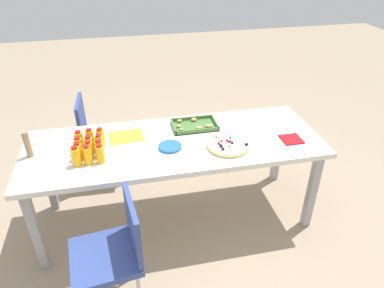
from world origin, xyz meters
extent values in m
plane|color=gray|center=(0.00, 0.00, 0.00)|extent=(12.00, 12.00, 0.00)
cube|color=silver|center=(0.00, 0.00, 0.72)|extent=(2.22, 0.81, 0.04)
cube|color=#99999E|center=(-1.03, -0.32, 0.35)|extent=(0.06, 0.06, 0.70)
cube|color=#99999E|center=(1.03, -0.32, 0.35)|extent=(0.06, 0.06, 0.70)
cube|color=#99999E|center=(-1.03, 0.32, 0.35)|extent=(0.06, 0.06, 0.70)
cube|color=#99999E|center=(1.03, 0.32, 0.35)|extent=(0.06, 0.06, 0.70)
cube|color=#33478C|center=(-0.55, -0.73, 0.45)|extent=(0.44, 0.44, 0.04)
cube|color=#33478C|center=(-0.37, -0.71, 0.64)|extent=(0.07, 0.38, 0.38)
cylinder|color=silver|center=(-0.73, -0.59, 0.21)|extent=(0.02, 0.02, 0.41)
cylinder|color=silver|center=(-0.41, -0.55, 0.21)|extent=(0.02, 0.02, 0.41)
cube|color=#33478C|center=(-0.55, 0.72, 0.45)|extent=(0.41, 0.41, 0.04)
cube|color=#33478C|center=(-0.73, 0.73, 0.64)|extent=(0.04, 0.38, 0.38)
cylinder|color=silver|center=(-0.38, 0.88, 0.21)|extent=(0.02, 0.02, 0.41)
cylinder|color=silver|center=(-0.39, 0.56, 0.21)|extent=(0.02, 0.02, 0.41)
cylinder|color=silver|center=(-0.70, 0.89, 0.21)|extent=(0.02, 0.02, 0.41)
cylinder|color=silver|center=(-0.71, 0.57, 0.21)|extent=(0.02, 0.02, 0.41)
cylinder|color=#F9AD14|center=(-0.69, -0.16, 0.81)|extent=(0.06, 0.06, 0.13)
cylinder|color=red|center=(-0.69, -0.16, 0.88)|extent=(0.04, 0.04, 0.02)
cylinder|color=#F8AB14|center=(-0.62, -0.16, 0.81)|extent=(0.06, 0.06, 0.13)
cylinder|color=red|center=(-0.62, -0.16, 0.88)|extent=(0.04, 0.04, 0.02)
cylinder|color=#FAAB14|center=(-0.54, -0.16, 0.81)|extent=(0.06, 0.06, 0.12)
cylinder|color=red|center=(-0.54, -0.16, 0.88)|extent=(0.04, 0.04, 0.02)
cylinder|color=#FAAC14|center=(-0.69, -0.09, 0.80)|extent=(0.06, 0.06, 0.12)
cylinder|color=red|center=(-0.69, -0.09, 0.87)|extent=(0.04, 0.04, 0.02)
cylinder|color=#F9AF14|center=(-0.61, -0.08, 0.80)|extent=(0.06, 0.06, 0.12)
cylinder|color=red|center=(-0.61, -0.08, 0.87)|extent=(0.04, 0.04, 0.02)
cylinder|color=#F9AE14|center=(-0.54, -0.08, 0.80)|extent=(0.06, 0.06, 0.12)
cylinder|color=red|center=(-0.54, -0.08, 0.87)|extent=(0.04, 0.04, 0.02)
cylinder|color=#F9AE14|center=(-0.69, -0.01, 0.80)|extent=(0.06, 0.06, 0.12)
cylinder|color=red|center=(-0.69, -0.01, 0.87)|extent=(0.04, 0.04, 0.02)
cylinder|color=#FAAD14|center=(-0.62, -0.01, 0.80)|extent=(0.06, 0.06, 0.12)
cylinder|color=red|center=(-0.62, -0.01, 0.87)|extent=(0.04, 0.04, 0.02)
cylinder|color=#F9AC14|center=(-0.54, -0.01, 0.80)|extent=(0.06, 0.06, 0.12)
cylinder|color=red|center=(-0.54, -0.01, 0.87)|extent=(0.04, 0.04, 0.02)
cylinder|color=#FAAD14|center=(-0.69, 0.06, 0.81)|extent=(0.06, 0.06, 0.13)
cylinder|color=red|center=(-0.69, 0.06, 0.88)|extent=(0.04, 0.04, 0.02)
cylinder|color=#FAAD14|center=(-0.61, 0.07, 0.81)|extent=(0.06, 0.06, 0.13)
cylinder|color=red|center=(-0.61, 0.07, 0.88)|extent=(0.04, 0.04, 0.02)
cylinder|color=#FAAC14|center=(-0.53, 0.06, 0.81)|extent=(0.06, 0.06, 0.13)
cylinder|color=red|center=(-0.53, 0.06, 0.88)|extent=(0.04, 0.04, 0.02)
cylinder|color=tan|center=(0.37, -0.15, 0.75)|extent=(0.31, 0.31, 0.02)
cylinder|color=white|center=(0.37, -0.15, 0.76)|extent=(0.29, 0.29, 0.01)
sphere|color=#66B238|center=(0.31, -0.05, 0.78)|extent=(0.02, 0.02, 0.02)
sphere|color=#1E1947|center=(0.40, -0.15, 0.77)|extent=(0.02, 0.02, 0.02)
sphere|color=#66B238|center=(0.31, -0.12, 0.77)|extent=(0.02, 0.02, 0.02)
sphere|color=#1E1947|center=(0.31, -0.18, 0.77)|extent=(0.02, 0.02, 0.02)
sphere|color=red|center=(0.39, -0.13, 0.78)|extent=(0.02, 0.02, 0.02)
sphere|color=red|center=(0.37, -0.11, 0.78)|extent=(0.02, 0.02, 0.02)
sphere|color=#66B238|center=(0.37, -0.19, 0.77)|extent=(0.02, 0.02, 0.02)
sphere|color=red|center=(0.33, -0.11, 0.77)|extent=(0.02, 0.02, 0.02)
sphere|color=#1E1947|center=(0.31, -0.22, 0.78)|extent=(0.02, 0.02, 0.02)
sphere|color=#1E1947|center=(0.50, -0.20, 0.78)|extent=(0.03, 0.03, 0.03)
sphere|color=#1E1947|center=(0.41, -0.08, 0.77)|extent=(0.02, 0.02, 0.02)
sphere|color=#1E1947|center=(0.31, -0.18, 0.78)|extent=(0.03, 0.03, 0.03)
sphere|color=red|center=(0.30, -0.14, 0.77)|extent=(0.02, 0.02, 0.02)
cube|color=#477238|center=(0.20, 0.20, 0.75)|extent=(0.36, 0.23, 0.01)
cube|color=#477238|center=(0.20, 0.09, 0.76)|extent=(0.36, 0.01, 0.03)
cube|color=#477238|center=(0.20, 0.31, 0.76)|extent=(0.36, 0.01, 0.03)
cube|color=#477238|center=(0.03, 0.20, 0.76)|extent=(0.01, 0.23, 0.03)
cube|color=#477238|center=(0.37, 0.20, 0.76)|extent=(0.01, 0.23, 0.03)
ellipsoid|color=tan|center=(0.29, 0.15, 0.76)|extent=(0.04, 0.03, 0.02)
ellipsoid|color=tan|center=(0.31, 0.14, 0.77)|extent=(0.06, 0.04, 0.03)
ellipsoid|color=tan|center=(0.08, 0.15, 0.76)|extent=(0.04, 0.03, 0.02)
ellipsoid|color=tan|center=(0.22, 0.13, 0.77)|extent=(0.05, 0.04, 0.03)
ellipsoid|color=tan|center=(0.30, 0.16, 0.76)|extent=(0.04, 0.03, 0.02)
ellipsoid|color=tan|center=(0.21, 0.28, 0.77)|extent=(0.05, 0.04, 0.03)
ellipsoid|color=tan|center=(0.09, 0.28, 0.76)|extent=(0.04, 0.03, 0.02)
ellipsoid|color=tan|center=(0.07, 0.20, 0.76)|extent=(0.04, 0.03, 0.02)
cylinder|color=blue|center=(-0.05, -0.08, 0.75)|extent=(0.17, 0.17, 0.00)
cylinder|color=blue|center=(-0.05, -0.08, 0.75)|extent=(0.17, 0.17, 0.00)
cylinder|color=blue|center=(-0.05, -0.08, 0.76)|extent=(0.17, 0.17, 0.00)
cylinder|color=blue|center=(-0.05, -0.08, 0.76)|extent=(0.17, 0.17, 0.00)
cube|color=red|center=(0.87, -0.16, 0.75)|extent=(0.15, 0.15, 0.01)
cylinder|color=#9E7A56|center=(-1.02, 0.02, 0.84)|extent=(0.04, 0.04, 0.19)
cube|color=yellow|center=(-0.35, 0.15, 0.75)|extent=(0.28, 0.22, 0.01)
camera|label=1|loc=(-0.35, -2.24, 2.12)|focal=33.00mm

